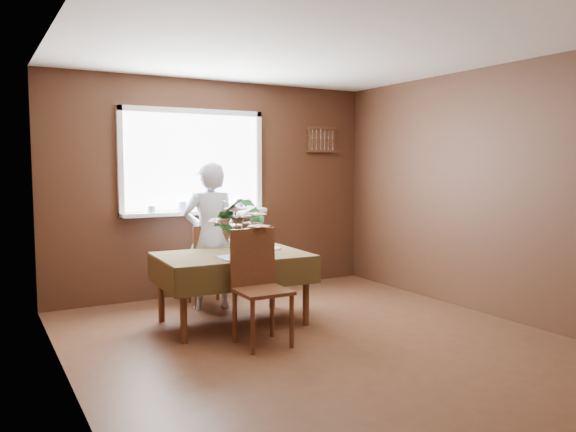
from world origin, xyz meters
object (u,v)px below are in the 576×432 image
chair_far (209,262)px  chair_near (258,282)px  flower_bouquet (238,223)px  dining_table (233,262)px  seated_woman (210,236)px

chair_far → chair_near: (-0.09, -1.36, 0.04)m
chair_far → flower_bouquet: (-0.09, -0.95, 0.51)m
chair_near → flower_bouquet: 0.62m
flower_bouquet → chair_far: bearing=84.6°
chair_far → flower_bouquet: 1.08m
flower_bouquet → dining_table: bearing=78.2°
chair_near → seated_woman: size_ratio=0.63×
dining_table → chair_near: chair_near is taller
chair_near → seated_woman: bearing=87.5°
chair_far → seated_woman: bearing=85.3°
chair_far → chair_near: size_ratio=0.91×
dining_table → seated_woman: (0.03, 0.64, 0.18)m
dining_table → flower_bouquet: 0.46m
chair_far → flower_bouquet: flower_bouquet is taller
dining_table → flower_bouquet: size_ratio=2.53×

